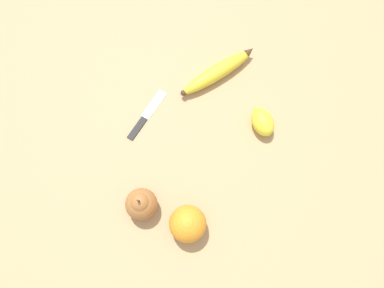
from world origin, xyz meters
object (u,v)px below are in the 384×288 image
at_px(pear, 141,204).
at_px(paring_knife, 145,116).
at_px(orange, 188,224).
at_px(lemon, 263,122).
at_px(banana, 218,72).

height_order(pear, paring_knife, pear).
relative_size(orange, lemon, 1.02).
distance_m(banana, lemon, 0.18).
xyz_separation_m(banana, orange, (0.32, -0.24, 0.02)).
xyz_separation_m(orange, paring_knife, (-0.29, 0.02, -0.04)).
bearing_deg(banana, lemon, -87.09).
xyz_separation_m(banana, pear, (0.23, -0.32, 0.02)).
bearing_deg(pear, orange, 40.96).
relative_size(lemon, paring_knife, 0.59).
bearing_deg(banana, paring_knife, 178.36).
distance_m(banana, orange, 0.40).
relative_size(banana, orange, 2.74).
xyz_separation_m(banana, lemon, (0.18, 0.03, 0.01)).
bearing_deg(orange, banana, 142.63).
bearing_deg(banana, orange, -135.25).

